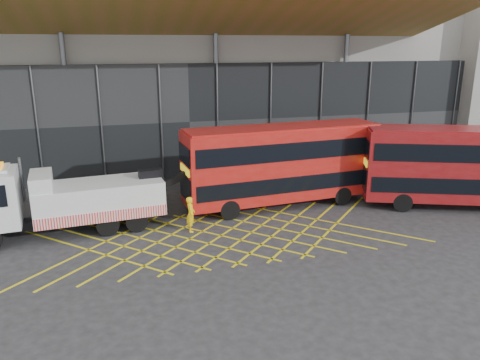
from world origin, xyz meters
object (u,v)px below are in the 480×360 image
object	(u,v)px
bus_towed	(283,162)
worker	(191,214)
recovery_truck	(61,200)
bus_second	(466,164)

from	to	relation	value
bus_towed	worker	distance (m)	6.71
recovery_truck	bus_second	size ratio (longest dim) A/B	0.96
bus_towed	bus_second	distance (m)	10.60
worker	bus_towed	bearing A→B (deg)	-58.52
recovery_truck	worker	distance (m)	6.53
bus_towed	bus_second	world-z (taller)	bus_towed
bus_towed	worker	world-z (taller)	bus_towed
bus_second	worker	distance (m)	16.15
bus_second	worker	world-z (taller)	bus_second
bus_towed	worker	size ratio (longest dim) A/B	6.44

